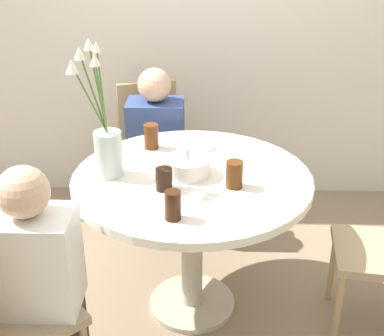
% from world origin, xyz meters
% --- Properties ---
extents(ground_plane, '(16.00, 16.00, 0.00)m').
position_xyz_m(ground_plane, '(0.00, 0.00, 0.00)').
color(ground_plane, '#89755B').
extents(wall_back, '(8.00, 0.05, 2.60)m').
position_xyz_m(wall_back, '(0.00, 1.33, 1.30)').
color(wall_back, silver).
rests_on(wall_back, ground_plane).
extents(dining_table, '(1.13, 1.13, 0.77)m').
position_xyz_m(dining_table, '(0.00, 0.00, 0.64)').
color(dining_table, silver).
rests_on(dining_table, ground_plane).
extents(chair_near_front, '(0.50, 0.50, 0.91)m').
position_xyz_m(chair_near_front, '(-0.29, 0.93, 0.52)').
color(chair_near_front, '#9E896B').
rests_on(chair_near_front, ground_plane).
extents(chair_right_flank, '(0.56, 0.56, 0.91)m').
position_xyz_m(chair_right_flank, '(-0.72, -0.65, 0.52)').
color(chair_right_flank, '#9E896B').
rests_on(chair_right_flank, ground_plane).
extents(birthday_cake, '(0.21, 0.21, 0.13)m').
position_xyz_m(birthday_cake, '(-0.02, 0.01, 0.82)').
color(birthday_cake, white).
rests_on(birthday_cake, dining_table).
extents(flower_vase, '(0.20, 0.21, 0.66)m').
position_xyz_m(flower_vase, '(-0.40, -0.01, 0.96)').
color(flower_vase, '#B2C6C1').
rests_on(flower_vase, dining_table).
extents(side_plate, '(0.16, 0.16, 0.01)m').
position_xyz_m(side_plate, '(0.03, 0.34, 0.78)').
color(side_plate, silver).
rests_on(side_plate, dining_table).
extents(drink_glass_0, '(0.07, 0.07, 0.12)m').
position_xyz_m(drink_glass_0, '(-0.07, -0.39, 0.84)').
color(drink_glass_0, '#33190C').
rests_on(drink_glass_0, dining_table).
extents(drink_glass_1, '(0.08, 0.08, 0.13)m').
position_xyz_m(drink_glass_1, '(-0.22, 0.32, 0.84)').
color(drink_glass_1, '#51280F').
rests_on(drink_glass_1, dining_table).
extents(drink_glass_2, '(0.08, 0.08, 0.12)m').
position_xyz_m(drink_glass_2, '(0.19, -0.10, 0.84)').
color(drink_glass_2, '#51280F').
rests_on(drink_glass_2, dining_table).
extents(drink_glass_3, '(0.08, 0.08, 0.10)m').
position_xyz_m(drink_glass_3, '(-0.12, -0.14, 0.83)').
color(drink_glass_3, black).
rests_on(drink_glass_3, dining_table).
extents(person_woman, '(0.34, 0.24, 1.07)m').
position_xyz_m(person_woman, '(-0.24, 0.77, 0.50)').
color(person_woman, '#383333').
rests_on(person_woman, ground_plane).
extents(person_boy, '(0.34, 0.24, 1.07)m').
position_xyz_m(person_boy, '(-0.61, -0.54, 0.50)').
color(person_boy, '#383333').
rests_on(person_boy, ground_plane).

